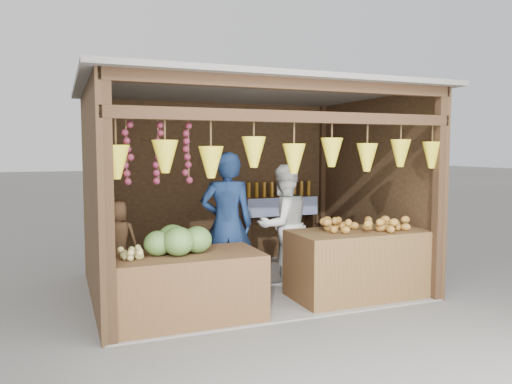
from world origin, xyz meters
TOP-DOWN VIEW (x-y plane):
  - ground at (0.00, 0.00)m, footprint 80.00×80.00m
  - stall_structure at (-0.03, -0.04)m, footprint 4.30×3.30m
  - back_shelf at (1.05, 1.28)m, footprint 1.25×0.32m
  - counter_left at (-1.13, -1.04)m, footprint 1.66×0.85m
  - counter_right at (1.13, -0.98)m, footprint 1.76×0.85m
  - stool at (-1.70, -0.01)m, footprint 0.28×0.28m
  - man_standing at (-0.39, -0.28)m, footprint 0.75×0.59m
  - woman_standing at (0.47, -0.11)m, footprint 0.91×0.78m
  - vendor_seated at (-1.70, -0.01)m, footprint 0.56×0.47m
  - melon_pile at (-1.21, -1.00)m, footprint 1.00×0.50m
  - tanfruit_pile at (-1.70, -1.07)m, footprint 0.34×0.40m
  - mango_pile at (1.15, -1.03)m, footprint 1.40×0.64m

SIDE VIEW (x-z plane):
  - ground at x=0.00m, z-range 0.00..0.00m
  - stool at x=-1.70m, z-range 0.00..0.27m
  - counter_left at x=-1.13m, z-range 0.00..0.74m
  - counter_right at x=1.13m, z-range 0.00..0.85m
  - vendor_seated at x=-1.70m, z-range 0.27..1.24m
  - tanfruit_pile at x=-1.70m, z-range 0.74..0.87m
  - woman_standing at x=0.47m, z-range 0.00..1.65m
  - back_shelf at x=1.05m, z-range 0.21..1.54m
  - melon_pile at x=-1.21m, z-range 0.74..1.06m
  - man_standing at x=-0.39m, z-range 0.00..1.83m
  - mango_pile at x=1.15m, z-range 0.85..1.07m
  - stall_structure at x=-0.03m, z-range 0.34..3.00m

